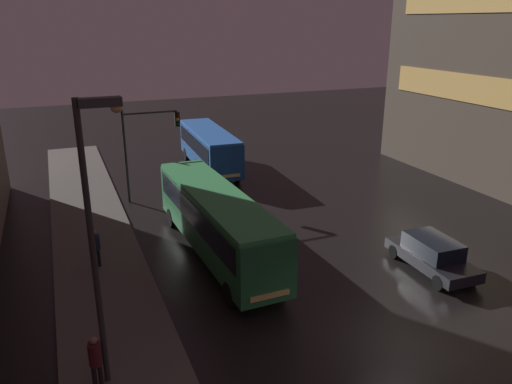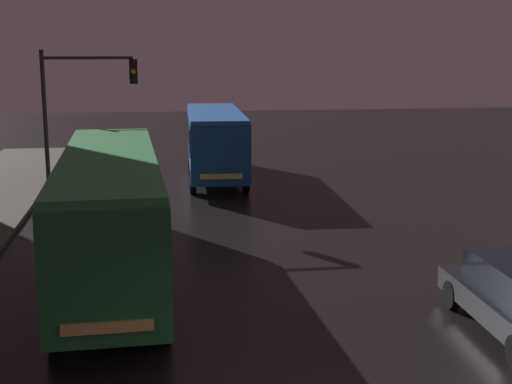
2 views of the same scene
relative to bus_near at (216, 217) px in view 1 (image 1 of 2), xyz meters
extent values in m
plane|color=black|center=(3.67, -9.34, -1.99)|extent=(120.00, 120.00, 0.00)
cube|color=#56514C|center=(-5.33, 0.66, -1.91)|extent=(4.00, 48.00, 0.15)
cube|color=#E0B25B|center=(18.87, 2.04, 4.51)|extent=(0.24, 19.03, 1.80)
cube|color=#236B38|center=(0.00, 0.00, -0.18)|extent=(2.70, 11.69, 2.51)
cube|color=black|center=(0.00, 0.00, 0.32)|extent=(2.73, 10.76, 1.10)
cube|color=#399252|center=(0.00, 0.00, 1.15)|extent=(2.65, 11.46, 0.16)
cube|color=#F4CC72|center=(0.19, -5.83, -1.04)|extent=(1.63, 0.15, 0.20)
cylinder|color=black|center=(1.21, -4.37, -1.49)|extent=(0.28, 1.01, 1.00)
cylinder|color=black|center=(-0.91, -4.44, -1.49)|extent=(0.28, 1.01, 1.00)
cylinder|color=black|center=(0.91, 4.45, -1.49)|extent=(0.28, 1.01, 1.00)
cylinder|color=black|center=(-1.21, 4.37, -1.49)|extent=(0.28, 1.01, 1.00)
cube|color=#194793|center=(3.94, 13.93, -0.25)|extent=(2.76, 9.68, 2.37)
cube|color=black|center=(3.94, 13.93, 0.18)|extent=(2.79, 8.92, 1.10)
cube|color=blue|center=(3.94, 13.93, 1.01)|extent=(2.71, 9.49, 0.16)
cube|color=#F4CC72|center=(3.73, 9.12, -1.04)|extent=(1.65, 0.17, 0.20)
cylinder|color=black|center=(4.86, 10.49, -1.49)|extent=(0.29, 1.01, 1.00)
cylinder|color=black|center=(2.72, 10.58, -1.49)|extent=(0.29, 1.01, 1.00)
cylinder|color=black|center=(5.16, 17.27, -1.49)|extent=(0.29, 1.01, 1.00)
cylinder|color=black|center=(3.02, 17.37, -1.49)|extent=(0.29, 1.01, 1.00)
cube|color=black|center=(8.48, -5.03, -1.44)|extent=(2.03, 4.61, 0.50)
cube|color=black|center=(8.48, -5.03, -0.82)|extent=(1.68, 2.56, 0.74)
cylinder|color=black|center=(9.28, -6.63, -1.67)|extent=(0.22, 0.65, 0.64)
cylinder|color=black|center=(7.57, -6.57, -1.67)|extent=(0.22, 0.65, 0.64)
cylinder|color=black|center=(9.39, -3.48, -1.67)|extent=(0.22, 0.65, 0.64)
cylinder|color=black|center=(7.68, -3.42, -1.67)|extent=(0.22, 0.65, 0.64)
cylinder|color=black|center=(-6.29, -7.60, -1.40)|extent=(0.14, 0.14, 0.88)
cylinder|color=black|center=(-6.11, -7.60, -1.40)|extent=(0.14, 0.14, 0.88)
cylinder|color=#4C191E|center=(-6.20, -7.60, -0.59)|extent=(0.51, 0.51, 0.73)
sphere|color=#8C664C|center=(-6.20, -7.60, -0.11)|extent=(0.22, 0.22, 0.22)
cylinder|color=black|center=(-5.55, 0.67, -1.41)|extent=(0.14, 0.14, 0.85)
cylinder|color=black|center=(-5.37, 0.67, -1.41)|extent=(0.14, 0.14, 0.85)
cylinder|color=#1E283D|center=(-5.46, 0.67, -0.63)|extent=(0.58, 0.58, 0.71)
sphere|color=#8C664C|center=(-5.46, 0.67, -0.17)|extent=(0.22, 0.22, 0.22)
cylinder|color=#2D2D2D|center=(-2.76, 9.15, 0.90)|extent=(0.16, 0.16, 5.77)
cylinder|color=#2D2D2D|center=(-1.13, 9.15, 3.49)|extent=(3.26, 0.12, 0.12)
cube|color=black|center=(0.50, 9.15, 2.99)|extent=(0.30, 0.24, 0.90)
sphere|color=#390706|center=(0.50, 9.01, 3.27)|extent=(0.18, 0.18, 0.18)
sphere|color=gold|center=(0.50, 9.01, 2.99)|extent=(0.18, 0.18, 0.18)
sphere|color=black|center=(0.50, 9.01, 2.71)|extent=(0.18, 0.18, 0.18)
cylinder|color=#2D2D2D|center=(-5.91, -7.27, 2.51)|extent=(0.18, 0.18, 8.68)
cube|color=#383838|center=(-5.31, -7.27, 6.70)|extent=(1.10, 0.36, 0.24)
sphere|color=#F4CC72|center=(-4.91, -7.27, 6.55)|extent=(0.32, 0.32, 0.32)
camera|label=1|loc=(-6.45, -20.76, 8.69)|focal=35.00mm
camera|label=2|loc=(1.02, -17.91, 3.75)|focal=50.00mm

